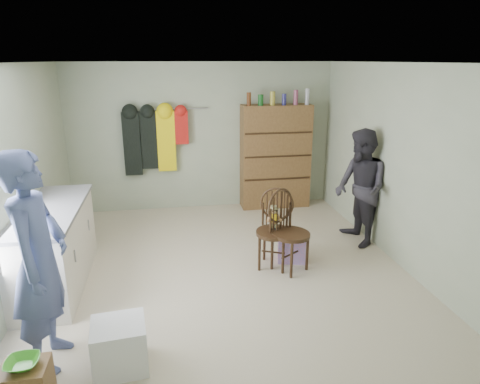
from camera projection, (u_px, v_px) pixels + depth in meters
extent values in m
plane|color=beige|center=(223.00, 270.00, 5.38)|extent=(5.00, 5.00, 0.00)
plane|color=#AAB396|center=(203.00, 137.00, 7.36)|extent=(4.50, 0.00, 4.50)
plane|color=#AAB396|center=(17.00, 183.00, 4.64)|extent=(0.00, 5.00, 5.00)
plane|color=#AAB396|center=(399.00, 166.00, 5.38)|extent=(0.00, 5.00, 5.00)
plane|color=white|center=(221.00, 62.00, 4.64)|extent=(5.00, 5.00, 0.00)
cube|color=silver|center=(55.00, 248.00, 4.92)|extent=(0.60, 1.80, 0.90)
cube|color=slate|center=(50.00, 210.00, 4.79)|extent=(0.64, 1.86, 0.04)
cylinder|color=#99999E|center=(75.00, 256.00, 4.53)|extent=(0.02, 0.02, 0.14)
cylinder|color=#99999E|center=(89.00, 225.00, 5.37)|extent=(0.02, 0.02, 0.14)
imported|color=green|center=(22.00, 363.00, 3.00)|extent=(0.23, 0.23, 0.06)
cube|color=white|center=(120.00, 346.00, 3.62)|extent=(0.48, 0.46, 0.42)
cylinder|color=black|center=(274.00, 232.00, 5.33)|extent=(0.59, 0.59, 0.04)
cylinder|color=black|center=(259.00, 254.00, 5.30)|extent=(0.04, 0.04, 0.44)
cylinder|color=black|center=(283.00, 257.00, 5.23)|extent=(0.04, 0.04, 0.44)
cylinder|color=black|center=(264.00, 244.00, 5.58)|extent=(0.04, 0.04, 0.44)
cylinder|color=black|center=(287.00, 247.00, 5.51)|extent=(0.04, 0.04, 0.44)
torus|color=black|center=(277.00, 204.00, 5.40)|extent=(0.40, 0.21, 0.43)
cylinder|color=black|center=(263.00, 214.00, 5.48)|extent=(0.03, 0.03, 0.30)
cylinder|color=black|center=(290.00, 216.00, 5.39)|extent=(0.03, 0.03, 0.30)
cylinder|color=yellow|center=(274.00, 217.00, 5.29)|extent=(0.10, 0.10, 0.10)
cylinder|color=#475128|center=(274.00, 225.00, 5.32)|extent=(0.06, 0.06, 0.15)
sphere|color=#9E7042|center=(274.00, 210.00, 5.26)|extent=(0.09, 0.09, 0.09)
cylinder|color=#475128|center=(274.00, 207.00, 5.25)|extent=(0.08, 0.08, 0.03)
cube|color=black|center=(275.00, 211.00, 5.22)|extent=(0.07, 0.01, 0.02)
cylinder|color=black|center=(291.00, 234.00, 5.25)|extent=(0.63, 0.63, 0.05)
cylinder|color=black|center=(292.00, 261.00, 5.11)|extent=(0.04, 0.04, 0.46)
cylinder|color=black|center=(307.00, 253.00, 5.31)|extent=(0.04, 0.04, 0.46)
cylinder|color=black|center=(272.00, 252.00, 5.33)|extent=(0.04, 0.04, 0.46)
cylinder|color=black|center=(288.00, 245.00, 5.53)|extent=(0.04, 0.04, 0.46)
torus|color=black|center=(280.00, 206.00, 5.27)|extent=(0.39, 0.27, 0.44)
cylinder|color=black|center=(271.00, 221.00, 5.19)|extent=(0.03, 0.03, 0.30)
cylinder|color=black|center=(290.00, 214.00, 5.43)|extent=(0.03, 0.03, 0.30)
cube|color=pink|center=(291.00, 247.00, 5.58)|extent=(0.41, 0.35, 0.37)
imported|color=#4D598D|center=(39.00, 262.00, 3.50)|extent=(0.50, 0.72, 1.89)
imported|color=#2D2B33|center=(360.00, 188.00, 5.93)|extent=(0.65, 0.82, 1.64)
cube|color=brown|center=(275.00, 157.00, 7.49)|extent=(1.20, 0.38, 1.80)
cube|color=black|center=(278.00, 179.00, 7.41)|extent=(1.16, 0.02, 0.03)
cube|color=black|center=(278.00, 156.00, 7.29)|extent=(1.16, 0.02, 0.03)
cube|color=black|center=(279.00, 133.00, 7.17)|extent=(1.16, 0.02, 0.03)
cylinder|color=#592D14|center=(249.00, 99.00, 7.01)|extent=(0.07, 0.07, 0.22)
cylinder|color=#19591E|center=(261.00, 100.00, 7.05)|extent=(0.09, 0.09, 0.18)
cylinder|color=#A59933|center=(272.00, 98.00, 7.07)|extent=(0.09, 0.09, 0.23)
cylinder|color=navy|center=(284.00, 99.00, 7.11)|extent=(0.07, 0.07, 0.19)
cylinder|color=#8C3F59|center=(296.00, 97.00, 7.14)|extent=(0.08, 0.08, 0.25)
cylinder|color=#B2B2B7|center=(307.00, 97.00, 7.17)|extent=(0.07, 0.07, 0.27)
cylinder|color=#99999E|center=(178.00, 109.00, 7.09)|extent=(1.00, 0.02, 0.02)
cube|color=black|center=(132.00, 144.00, 7.07)|extent=(0.28, 0.10, 1.05)
cube|color=black|center=(149.00, 140.00, 7.10)|extent=(0.26, 0.10, 0.95)
cube|color=yellow|center=(166.00, 141.00, 7.15)|extent=(0.30, 0.10, 1.00)
cube|color=red|center=(181.00, 127.00, 7.13)|extent=(0.22, 0.10, 0.55)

